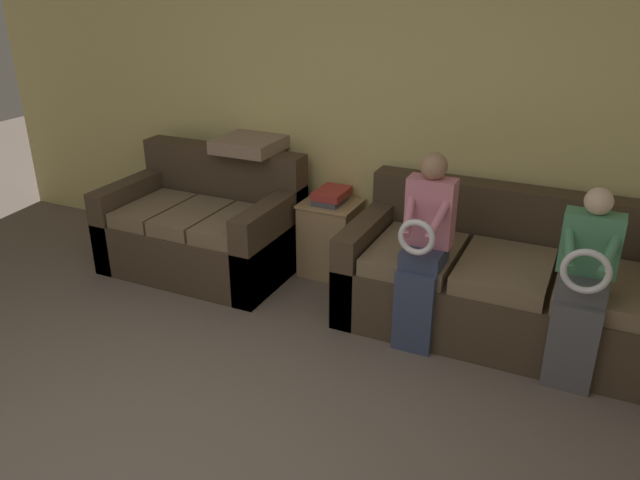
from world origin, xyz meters
TOP-DOWN VIEW (x-y plane):
  - wall_back at (0.00, 2.95)m, footprint 7.13×0.06m
  - couch_main at (1.17, 2.46)m, footprint 2.05×0.96m
  - couch_side at (-1.14, 2.40)m, footprint 1.41×0.91m
  - child_left_seated at (0.71, 2.06)m, footprint 0.29×0.37m
  - child_right_seated at (1.62, 2.05)m, footprint 0.31×0.36m
  - side_shelf at (-0.20, 2.71)m, footprint 0.42×0.39m
  - book_stack at (-0.19, 2.72)m, footprint 0.22×0.30m
  - throw_pillow at (-0.88, 2.71)m, footprint 0.47×0.47m

SIDE VIEW (x-z plane):
  - side_shelf at x=-0.20m, z-range 0.01..0.59m
  - couch_main at x=1.17m, z-range -0.12..0.74m
  - couch_side at x=-1.14m, z-range -0.13..0.77m
  - child_right_seated at x=1.62m, z-range 0.05..1.18m
  - book_stack at x=-0.19m, z-range 0.58..0.68m
  - child_left_seated at x=0.71m, z-range 0.06..1.27m
  - throw_pillow at x=-0.88m, z-range 0.90..1.00m
  - wall_back at x=0.00m, z-range 0.00..2.55m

